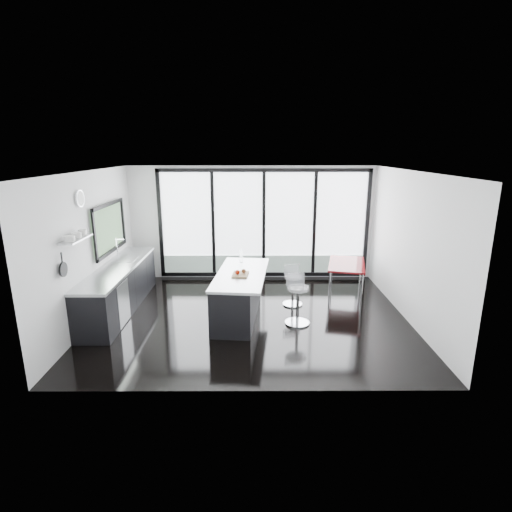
{
  "coord_description": "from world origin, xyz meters",
  "views": [
    {
      "loc": [
        0.07,
        -7.26,
        3.18
      ],
      "look_at": [
        0.1,
        0.3,
        1.15
      ],
      "focal_mm": 28.0,
      "sensor_mm": 36.0,
      "label": 1
    }
  ],
  "objects_px": {
    "island": "(238,294)",
    "bar_stool_near": "(298,305)",
    "bar_stool_far": "(293,290)",
    "red_table": "(346,279)"
  },
  "relations": [
    {
      "from": "bar_stool_near",
      "to": "red_table",
      "type": "relative_size",
      "value": 0.55
    },
    {
      "from": "bar_stool_far",
      "to": "red_table",
      "type": "height_order",
      "value": "red_table"
    },
    {
      "from": "island",
      "to": "bar_stool_near",
      "type": "bearing_deg",
      "value": -18.63
    },
    {
      "from": "bar_stool_near",
      "to": "bar_stool_far",
      "type": "height_order",
      "value": "bar_stool_near"
    },
    {
      "from": "bar_stool_near",
      "to": "bar_stool_far",
      "type": "bearing_deg",
      "value": 75.99
    },
    {
      "from": "bar_stool_near",
      "to": "red_table",
      "type": "height_order",
      "value": "bar_stool_near"
    },
    {
      "from": "bar_stool_near",
      "to": "red_table",
      "type": "bearing_deg",
      "value": 37.9
    },
    {
      "from": "island",
      "to": "bar_stool_far",
      "type": "height_order",
      "value": "island"
    },
    {
      "from": "red_table",
      "to": "island",
      "type": "bearing_deg",
      "value": -152.69
    },
    {
      "from": "bar_stool_near",
      "to": "bar_stool_far",
      "type": "distance_m",
      "value": 0.94
    }
  ]
}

